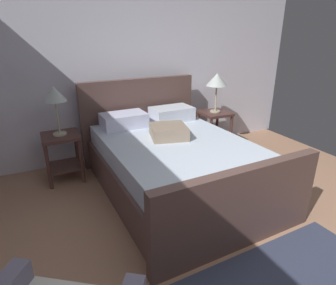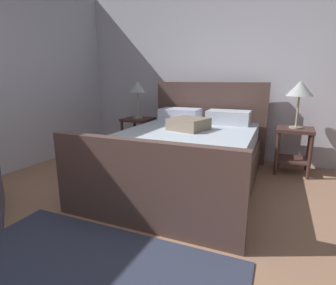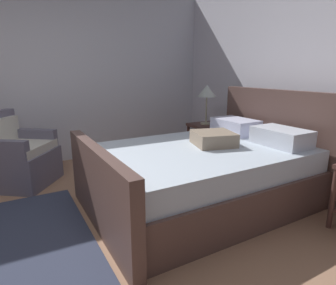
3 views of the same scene
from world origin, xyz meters
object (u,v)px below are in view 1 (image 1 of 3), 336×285
at_px(nightstand_right, 214,124).
at_px(table_lamp_right, 217,81).
at_px(table_lamp_left, 54,96).
at_px(nightstand_left, 62,150).
at_px(bed, 174,161).

xyz_separation_m(nightstand_right, table_lamp_right, (0.00, 0.00, 0.68)).
height_order(nightstand_right, table_lamp_right, table_lamp_right).
xyz_separation_m(table_lamp_right, table_lamp_left, (-2.30, -0.09, -0.01)).
xyz_separation_m(table_lamp_right, nightstand_left, (-2.30, -0.09, -0.68)).
bearing_deg(nightstand_left, table_lamp_left, 90.00).
distance_m(table_lamp_right, table_lamp_left, 2.31).
bearing_deg(nightstand_right, table_lamp_right, 82.87).
xyz_separation_m(bed, table_lamp_right, (1.15, 0.88, 0.74)).
distance_m(nightstand_left, table_lamp_left, 0.67).
height_order(bed, nightstand_left, bed).
xyz_separation_m(nightstand_right, nightstand_left, (-2.30, -0.09, 0.00)).
relative_size(table_lamp_right, table_lamp_left, 1.02).
relative_size(bed, nightstand_right, 3.91).
xyz_separation_m(bed, nightstand_right, (1.15, 0.88, 0.06)).
height_order(nightstand_right, nightstand_left, same).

